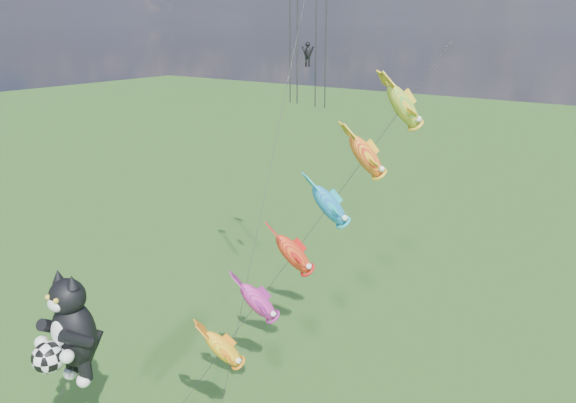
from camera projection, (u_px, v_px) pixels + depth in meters
The scene contains 3 objects.
cat_kite_rig at pixel (69, 330), 26.00m from camera, with size 2.82×4.25×10.10m.
fish_windsock_rig at pixel (311, 231), 26.55m from camera, with size 9.93×12.65×20.36m.
parafoil_rig at pixel (307, 39), 34.14m from camera, with size 5.13×17.03×27.97m.
Camera 1 is at (27.10, -13.79, 20.84)m, focal length 35.00 mm.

